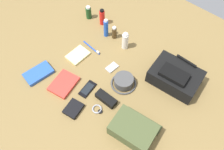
# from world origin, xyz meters

# --- Properties ---
(ground_plane) EXTENTS (2.64, 2.02, 0.02)m
(ground_plane) POSITION_xyz_m (0.00, 0.00, -0.01)
(ground_plane) COLOR olive
(ground_plane) RESTS_ON ground
(backpack) EXTENTS (0.33, 0.25, 0.14)m
(backpack) POSITION_xyz_m (0.32, 0.25, 0.06)
(backpack) COLOR black
(backpack) RESTS_ON ground_plane
(toiletry_pouch) EXTENTS (0.27, 0.24, 0.09)m
(toiletry_pouch) POSITION_xyz_m (0.34, -0.20, 0.04)
(toiletry_pouch) COLOR #47512D
(toiletry_pouch) RESTS_ON ground_plane
(bucket_hat) EXTENTS (0.17, 0.17, 0.07)m
(bucket_hat) POSITION_xyz_m (0.09, 0.02, 0.03)
(bucket_hat) COLOR #484848
(bucket_hat) RESTS_ON ground_plane
(shampoo_bottle) EXTENTS (0.04, 0.04, 0.11)m
(shampoo_bottle) POSITION_xyz_m (-0.52, 0.31, 0.05)
(shampoo_bottle) COLOR #19471E
(shampoo_bottle) RESTS_ON ground_plane
(sunscreen_spray) EXTENTS (0.04, 0.04, 0.14)m
(sunscreen_spray) POSITION_xyz_m (-0.40, 0.34, 0.07)
(sunscreen_spray) COLOR red
(sunscreen_spray) RESTS_ON ground_plane
(deodorant_spray) EXTENTS (0.03, 0.03, 0.16)m
(deodorant_spray) POSITION_xyz_m (-0.29, 0.26, 0.08)
(deodorant_spray) COLOR blue
(deodorant_spray) RESTS_ON ground_plane
(cologne_bottle) EXTENTS (0.04, 0.04, 0.11)m
(cologne_bottle) POSITION_xyz_m (-0.23, 0.29, 0.05)
(cologne_bottle) COLOR #473319
(cologne_bottle) RESTS_ON ground_plane
(toothpaste_tube) EXTENTS (0.04, 0.04, 0.14)m
(toothpaste_tube) POSITION_xyz_m (-0.11, 0.27, 0.07)
(toothpaste_tube) COLOR white
(toothpaste_tube) RESTS_ON ground_plane
(paperback_novel) EXTENTS (0.14, 0.20, 0.02)m
(paperback_novel) POSITION_xyz_m (-0.39, -0.30, 0.01)
(paperback_novel) COLOR blue
(paperback_novel) RESTS_ON ground_plane
(travel_guidebook) EXTENTS (0.17, 0.20, 0.02)m
(travel_guidebook) POSITION_xyz_m (-0.20, -0.25, 0.01)
(travel_guidebook) COLOR red
(travel_guidebook) RESTS_ON ground_plane
(cell_phone) EXTENTS (0.07, 0.13, 0.01)m
(cell_phone) POSITION_xyz_m (-0.06, -0.17, 0.01)
(cell_phone) COLOR black
(cell_phone) RESTS_ON ground_plane
(media_player) EXTENTS (0.06, 0.09, 0.01)m
(media_player) POSITION_xyz_m (-0.06, 0.06, 0.01)
(media_player) COLOR #B7B7BC
(media_player) RESTS_ON ground_plane
(wristwatch) EXTENTS (0.07, 0.06, 0.01)m
(wristwatch) POSITION_xyz_m (0.08, -0.23, 0.01)
(wristwatch) COLOR #99999E
(wristwatch) RESTS_ON ground_plane
(toothbrush) EXTENTS (0.17, 0.02, 0.02)m
(toothbrush) POSITION_xyz_m (-0.28, 0.10, 0.01)
(toothbrush) COLOR blue
(toothbrush) RESTS_ON ground_plane
(wallet) EXTENTS (0.11, 0.12, 0.02)m
(wallet) POSITION_xyz_m (-0.03, -0.33, 0.01)
(wallet) COLOR black
(wallet) RESTS_ON ground_plane
(notepad) EXTENTS (0.11, 0.15, 0.02)m
(notepad) POSITION_xyz_m (-0.31, -0.02, 0.01)
(notepad) COLOR beige
(notepad) RESTS_ON ground_plane
(sunglasses_case) EXTENTS (0.14, 0.06, 0.04)m
(sunglasses_case) POSITION_xyz_m (0.08, -0.15, 0.02)
(sunglasses_case) COLOR black
(sunglasses_case) RESTS_ON ground_plane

